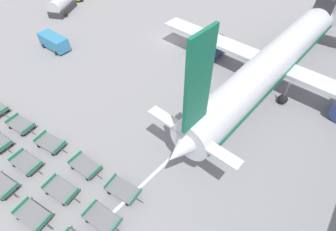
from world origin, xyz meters
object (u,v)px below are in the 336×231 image
(service_van, at_px, (54,42))
(baggage_dolly_row_near_col_c, at_px, (1,185))
(fuel_tanker_secondary, at_px, (65,2))
(baggage_dolly_row_mid_b_col_e, at_px, (123,190))
(baggage_dolly_row_mid_a_col_c, at_px, (26,163))
(baggage_dolly_row_mid_b_col_c, at_px, (50,143))
(baggage_dolly_row_mid_b_col_d, at_px, (85,166))
(baggage_dolly_row_mid_a_col_e, at_px, (102,219))
(baggage_dolly_row_mid_b_col_b, at_px, (21,125))
(baggage_dolly_row_mid_a_col_d, at_px, (61,190))
(airplane, at_px, (279,57))
(baggage_dolly_row_near_col_d, at_px, (33,215))

(service_van, bearing_deg, baggage_dolly_row_near_col_c, -47.05)
(fuel_tanker_secondary, distance_m, baggage_dolly_row_mid_b_col_e, 39.13)
(service_van, height_order, baggage_dolly_row_mid_a_col_c, service_van)
(baggage_dolly_row_mid_b_col_c, bearing_deg, baggage_dolly_row_mid_b_col_d, 4.12)
(baggage_dolly_row_mid_a_col_c, bearing_deg, baggage_dolly_row_mid_a_col_e, 4.26)
(baggage_dolly_row_mid_b_col_b, bearing_deg, service_van, 131.64)
(baggage_dolly_row_mid_b_col_c, bearing_deg, baggage_dolly_row_near_col_c, -83.99)
(baggage_dolly_row_mid_a_col_c, distance_m, baggage_dolly_row_mid_b_col_e, 9.53)
(baggage_dolly_row_mid_b_col_b, xyz_separation_m, baggage_dolly_row_mid_b_col_d, (9.22, 0.77, 0.00))
(fuel_tanker_secondary, relative_size, baggage_dolly_row_mid_a_col_d, 2.62)
(baggage_dolly_row_near_col_c, bearing_deg, baggage_dolly_row_mid_b_col_b, 135.85)
(fuel_tanker_secondary, distance_m, baggage_dolly_row_mid_b_col_c, 32.09)
(fuel_tanker_secondary, relative_size, baggage_dolly_row_mid_b_col_b, 2.63)
(baggage_dolly_row_near_col_c, xyz_separation_m, baggage_dolly_row_mid_b_col_e, (8.55, 6.02, 0.00))
(baggage_dolly_row_mid_b_col_b, distance_m, baggage_dolly_row_mid_b_col_e, 13.62)
(baggage_dolly_row_mid_a_col_d, bearing_deg, airplane, 72.43)
(service_van, bearing_deg, fuel_tanker_secondary, 136.10)
(baggage_dolly_row_mid_a_col_e, bearing_deg, baggage_dolly_row_mid_a_col_c, -175.74)
(airplane, distance_m, baggage_dolly_row_mid_b_col_e, 22.90)
(baggage_dolly_row_near_col_d, bearing_deg, baggage_dolly_row_mid_a_col_d, 91.20)
(airplane, height_order, baggage_dolly_row_mid_b_col_c, airplane)
(service_van, bearing_deg, baggage_dolly_row_mid_a_col_c, -42.81)
(baggage_dolly_row_near_col_c, xyz_separation_m, baggage_dolly_row_near_col_d, (4.48, 0.18, 0.00))
(baggage_dolly_row_mid_b_col_b, bearing_deg, baggage_dolly_row_mid_b_col_c, 5.41)
(fuel_tanker_secondary, xyz_separation_m, baggage_dolly_row_mid_b_col_e, (33.69, -19.89, -0.82))
(baggage_dolly_row_near_col_c, bearing_deg, baggage_dolly_row_mid_a_col_c, 97.62)
(baggage_dolly_row_mid_b_col_d, distance_m, baggage_dolly_row_mid_b_col_e, 4.37)
(fuel_tanker_secondary, height_order, baggage_dolly_row_mid_a_col_c, fuel_tanker_secondary)
(fuel_tanker_secondary, relative_size, baggage_dolly_row_near_col_c, 2.62)
(baggage_dolly_row_near_col_d, height_order, baggage_dolly_row_mid_b_col_d, same)
(fuel_tanker_secondary, height_order, baggage_dolly_row_mid_b_col_d, fuel_tanker_secondary)
(fuel_tanker_secondary, xyz_separation_m, baggage_dolly_row_mid_b_col_b, (20.11, -21.03, -0.82))
(baggage_dolly_row_near_col_c, distance_m, baggage_dolly_row_mid_a_col_c, 2.62)
(fuel_tanker_secondary, distance_m, baggage_dolly_row_mid_b_col_d, 35.66)
(baggage_dolly_row_mid_b_col_b, relative_size, baggage_dolly_row_mid_b_col_d, 1.01)
(baggage_dolly_row_near_col_c, xyz_separation_m, baggage_dolly_row_mid_b_col_b, (-5.03, 4.88, 0.00))
(baggage_dolly_row_mid_a_col_e, distance_m, baggage_dolly_row_mid_b_col_c, 9.76)
(service_van, xyz_separation_m, baggage_dolly_row_mid_a_col_e, (24.36, -13.22, -0.62))
(baggage_dolly_row_near_col_d, distance_m, baggage_dolly_row_mid_b_col_d, 5.48)
(baggage_dolly_row_near_col_d, xyz_separation_m, baggage_dolly_row_mid_b_col_c, (-5.04, 5.13, 0.00))
(baggage_dolly_row_mid_a_col_c, relative_size, baggage_dolly_row_mid_a_col_e, 1.00)
(service_van, bearing_deg, baggage_dolly_row_mid_a_col_d, -34.62)
(baggage_dolly_row_near_col_c, bearing_deg, service_van, 132.95)
(fuel_tanker_secondary, bearing_deg, baggage_dolly_row_mid_a_col_c, -43.24)
(baggage_dolly_row_mid_a_col_d, bearing_deg, baggage_dolly_row_near_col_c, -147.24)
(fuel_tanker_secondary, xyz_separation_m, baggage_dolly_row_mid_a_col_d, (29.56, -23.07, -0.82))
(airplane, distance_m, baggage_dolly_row_mid_a_col_c, 28.96)
(fuel_tanker_secondary, distance_m, baggage_dolly_row_mid_b_col_b, 29.11)
(baggage_dolly_row_mid_b_col_d, bearing_deg, baggage_dolly_row_mid_a_col_c, -146.08)
(baggage_dolly_row_mid_a_col_d, relative_size, baggage_dolly_row_mid_b_col_d, 1.02)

